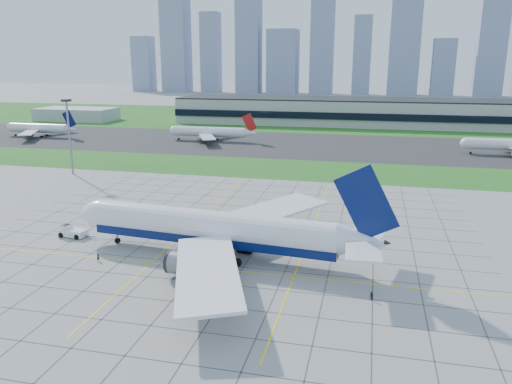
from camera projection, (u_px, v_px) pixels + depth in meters
ground at (203, 264)px, 96.37m from camera, size 1400.00×1400.00×0.00m
grass_median at (284, 169)px, 181.12m from camera, size 700.00×35.00×0.04m
asphalt_taxiway at (305, 145)px, 232.91m from camera, size 700.00×75.00×0.04m
grass_far at (327, 119)px, 336.49m from camera, size 700.00×145.00×0.04m
apron_markings at (222, 244)px, 106.72m from camera, size 120.00×130.00×0.03m
terminal at (390, 112)px, 302.02m from camera, size 260.00×43.00×15.80m
service_block at (77, 114)px, 328.32m from camera, size 50.00×25.00×8.00m
light_mast at (69, 127)px, 168.87m from camera, size 2.50×2.50×25.60m
city_skyline at (343, 42)px, 572.92m from camera, size 523.00×32.40×160.00m
airliner at (215, 229)px, 98.72m from camera, size 65.94×66.54×20.76m
pushback_tug at (72, 231)px, 111.14m from camera, size 9.29×3.74×2.56m
crew_near at (98, 258)px, 97.29m from camera, size 0.62×0.69×1.59m
crew_far at (371, 296)px, 81.34m from camera, size 0.94×0.96×1.56m
distant_jet_0 at (40, 128)px, 256.55m from camera, size 37.98×42.66×14.08m
distant_jet_1 at (210, 132)px, 243.24m from camera, size 42.11×42.66×14.08m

